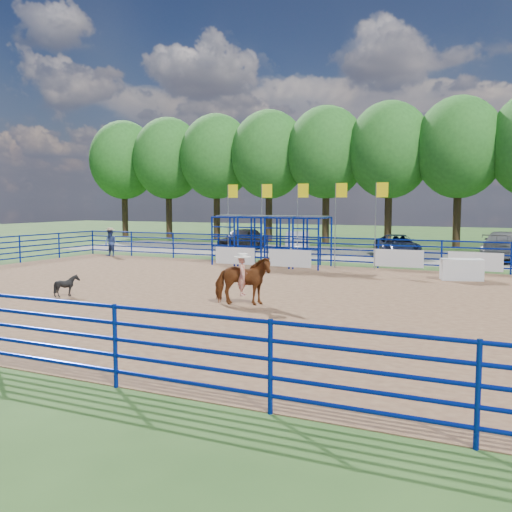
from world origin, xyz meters
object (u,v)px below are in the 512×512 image
Objects in this scene: car_a at (242,239)px; car_d at (505,246)px; spectator_cowboy at (111,242)px; horse_and_rider at (243,278)px; announcer_table at (462,269)px; car_b at (298,242)px; car_c at (397,246)px; calf at (67,286)px.

car_d is at bearing 4.71° from car_a.
car_a is at bearing 55.37° from spectator_cowboy.
horse_and_rider reaches higher than spectator_cowboy.
car_d is (16.35, 0.33, 0.05)m from car_a.
announcer_table is at bearing -5.60° from spectator_cowboy.
car_a is (5.12, 7.41, -0.10)m from spectator_cowboy.
car_a reaches higher than car_b.
car_c is at bearing 116.70° from announcer_table.
spectator_cowboy reaches higher than calf.
car_d reaches higher than car_c.
horse_and_rider is 18.14m from spectator_cowboy.
horse_and_rider is at bearing -59.85° from car_a.
spectator_cowboy is at bearing 21.39° from car_b.
spectator_cowboy reaches higher than car_b.
horse_and_rider is 2.96× the size of calf.
car_a is at bearing 147.92° from announcer_table.
car_a reaches higher than car_c.
car_b reaches higher than car_c.
horse_and_rider is 18.04m from car_c.
spectator_cowboy is 22.82m from car_d.
announcer_table is 0.40× the size of car_b.
announcer_table is 17.67m from car_a.
car_b is 0.86× the size of car_c.
calf is at bearing -169.48° from horse_and_rider.
car_a is (-9.26, 18.47, -0.10)m from horse_and_rider.
horse_and_rider is at bearing -114.60° from car_c.
calf is (-11.93, -10.25, -0.06)m from announcer_table.
horse_and_rider is at bearing 87.07° from car_b.
car_b is at bearing 138.90° from announcer_table.
announcer_table reaches higher than calf.
car_b is 6.59m from car_c.
car_c is at bearing 154.96° from car_b.
calf is 19.86m from car_a.
horse_and_rider is 0.55× the size of car_b.
spectator_cowboy is 17.08m from car_c.
car_b is (0.90, 19.87, 0.29)m from calf.
calf is 0.45× the size of spectator_cowboy.
car_c is (10.49, -0.48, -0.10)m from car_a.
car_b is (9.06, 7.65, -0.18)m from spectator_cowboy.
spectator_cowboy is at bearing 174.40° from announcer_table.
horse_and_rider reaches higher than calf.
announcer_table is at bearing 57.87° from horse_and_rider.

